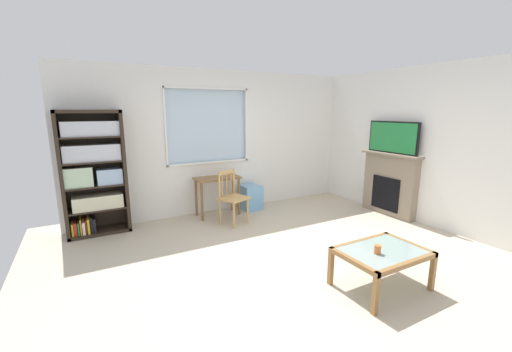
{
  "coord_description": "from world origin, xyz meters",
  "views": [
    {
      "loc": [
        -2.27,
        -3.17,
        1.91
      ],
      "look_at": [
        -0.16,
        0.69,
        0.99
      ],
      "focal_mm": 22.33,
      "sensor_mm": 36.0,
      "label": 1
    }
  ],
  "objects": [
    {
      "name": "ground",
      "position": [
        0.0,
        0.0,
        -0.01
      ],
      "size": [
        6.39,
        5.85,
        0.02
      ],
      "primitive_type": "cube",
      "color": "beige"
    },
    {
      "name": "wall_back_with_window",
      "position": [
        0.03,
        2.43,
        1.27
      ],
      "size": [
        5.39,
        0.15,
        2.62
      ],
      "color": "white",
      "rests_on": "ground"
    },
    {
      "name": "wall_right",
      "position": [
        2.76,
        0.0,
        1.31
      ],
      "size": [
        0.12,
        5.05,
        2.62
      ],
      "primitive_type": "cube",
      "color": "white",
      "rests_on": "ground"
    },
    {
      "name": "bookshelf",
      "position": [
        -2.17,
        2.18,
        1.0
      ],
      "size": [
        0.9,
        0.38,
        1.91
      ],
      "color": "#2D2319",
      "rests_on": "ground"
    },
    {
      "name": "desk_under_window",
      "position": [
        -0.2,
        2.08,
        0.58
      ],
      "size": [
        0.81,
        0.41,
        0.71
      ],
      "color": "brown",
      "rests_on": "ground"
    },
    {
      "name": "wooden_chair",
      "position": [
        -0.14,
        1.56,
        0.46
      ],
      "size": [
        0.54,
        0.53,
        0.9
      ],
      "color": "tan",
      "rests_on": "ground"
    },
    {
      "name": "plastic_drawer_unit",
      "position": [
        0.51,
        2.13,
        0.24
      ],
      "size": [
        0.35,
        0.4,
        0.47
      ],
      "primitive_type": "cube",
      "color": "#72ADDB",
      "rests_on": "ground"
    },
    {
      "name": "fireplace",
      "position": [
        2.6,
        0.63,
        0.57
      ],
      "size": [
        0.26,
        1.15,
        1.14
      ],
      "color": "gray",
      "rests_on": "ground"
    },
    {
      "name": "tv",
      "position": [
        2.58,
        0.63,
        1.42
      ],
      "size": [
        0.06,
        1.0,
        0.56
      ],
      "color": "black",
      "rests_on": "fireplace"
    },
    {
      "name": "coffee_table",
      "position": [
        0.44,
        -1.04,
        0.37
      ],
      "size": [
        0.92,
        0.67,
        0.44
      ],
      "color": "#8C9E99",
      "rests_on": "ground"
    },
    {
      "name": "sippy_cup",
      "position": [
        0.33,
        -1.07,
        0.48
      ],
      "size": [
        0.07,
        0.07,
        0.09
      ],
      "primitive_type": "cylinder",
      "color": "orange",
      "rests_on": "coffee_table"
    }
  ]
}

